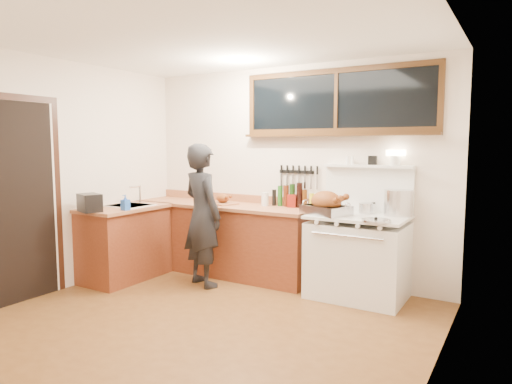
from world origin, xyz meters
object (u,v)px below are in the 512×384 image
Objects in this scene: vintage_stove at (358,255)px; man at (202,215)px; roast_turkey at (327,205)px; cutting_board at (223,200)px.

vintage_stove is 0.96× the size of man.
man reaches higher than vintage_stove.
vintage_stove is at bearing 16.53° from man.
man is 1.45m from roast_turkey.
man is (-1.71, -0.51, 0.36)m from vintage_stove.
vintage_stove is 1.82m from man.
vintage_stove is at bearing -0.10° from cutting_board.
man is 0.53m from cutting_board.
man is 3.88× the size of cutting_board.
cutting_board is at bearing 97.24° from man.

